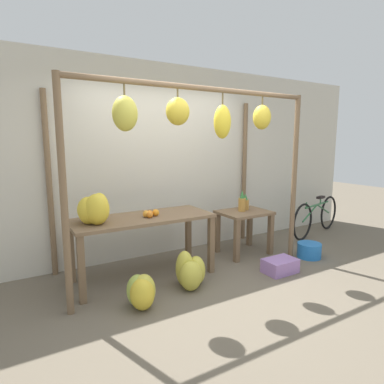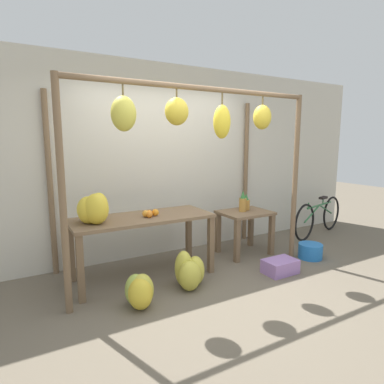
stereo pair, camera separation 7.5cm
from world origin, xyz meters
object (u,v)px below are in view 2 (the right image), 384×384
parked_bicycle (319,217)px  fruit_crate_white (280,266)px  banana_pile_on_table (93,209)px  banana_pile_ground_left (140,291)px  orange_pile (150,213)px  blue_bucket (310,251)px  banana_pile_ground_right (190,272)px  pineapple_cluster (244,203)px

parked_bicycle → fruit_crate_white: bearing=-153.2°
banana_pile_on_table → banana_pile_ground_left: 1.06m
orange_pile → blue_bucket: bearing=-12.7°
banana_pile_ground_right → parked_bicycle: bearing=13.1°
fruit_crate_white → banana_pile_ground_right: bearing=169.7°
orange_pile → banana_pile_ground_right: 0.85m
banana_pile_ground_left → fruit_crate_white: size_ratio=0.90×
banana_pile_on_table → fruit_crate_white: (2.18, -0.74, -0.85)m
pineapple_cluster → blue_bucket: pineapple_cluster is taller
banana_pile_ground_left → parked_bicycle: (3.75, 0.87, 0.17)m
banana_pile_on_table → banana_pile_ground_right: size_ratio=1.11×
banana_pile_ground_right → pineapple_cluster: bearing=26.6°
banana_pile_on_table → fruit_crate_white: bearing=-18.7°
parked_bicycle → banana_pile_ground_right: bearing=-166.9°
banana_pile_ground_left → blue_bucket: banana_pile_ground_left is taller
banana_pile_on_table → pineapple_cluster: bearing=3.4°
banana_pile_on_table → orange_pile: size_ratio=2.26×
banana_pile_ground_left → parked_bicycle: parked_bicycle is taller
parked_bicycle → orange_pile: bearing=-176.0°
fruit_crate_white → pineapple_cluster: bearing=84.4°
banana_pile_ground_right → orange_pile: bearing=120.8°
banana_pile_ground_left → banana_pile_on_table: bearing=113.3°
blue_bucket → banana_pile_ground_right: bearing=179.0°
banana_pile_on_table → banana_pile_ground_left: banana_pile_on_table is taller
banana_pile_on_table → blue_bucket: bearing=-10.6°
banana_pile_ground_right → fruit_crate_white: banana_pile_ground_right is taller
banana_pile_on_table → blue_bucket: banana_pile_on_table is taller
fruit_crate_white → blue_bucket: (0.78, 0.19, 0.02)m
banana_pile_ground_left → fruit_crate_white: banana_pile_ground_left is taller
pineapple_cluster → banana_pile_ground_left: bearing=-157.8°
banana_pile_on_table → fruit_crate_white: 2.45m
pineapple_cluster → blue_bucket: (0.69, -0.69, -0.67)m
banana_pile_ground_right → fruit_crate_white: bearing=-10.3°
pineapple_cluster → banana_pile_ground_right: size_ratio=0.73×
orange_pile → banana_pile_ground_left: bearing=-121.0°
pineapple_cluster → fruit_crate_white: 1.11m
pineapple_cluster → banana_pile_ground_left: 2.22m
pineapple_cluster → blue_bucket: size_ratio=0.93×
pineapple_cluster → fruit_crate_white: pineapple_cluster is taller
fruit_crate_white → blue_bucket: blue_bucket is taller
banana_pile_ground_left → pineapple_cluster: bearing=22.2°
pineapple_cluster → fruit_crate_white: size_ratio=0.75×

